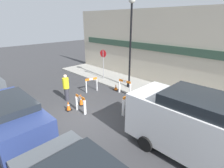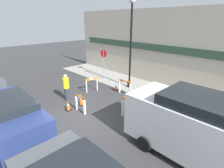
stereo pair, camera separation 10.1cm
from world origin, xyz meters
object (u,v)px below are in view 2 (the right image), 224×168
object	(u,v)px
parked_car_1	(10,117)
person_worker	(66,87)
stop_sign	(104,60)
work_van	(207,129)
streetlamp_post	(131,33)

from	to	relation	value
parked_car_1	person_worker	bearing A→B (deg)	116.07
stop_sign	parked_car_1	distance (m)	8.42
stop_sign	work_van	world-z (taller)	stop_sign
streetlamp_post	work_van	distance (m)	7.69
stop_sign	parked_car_1	bearing A→B (deg)	100.67
stop_sign	person_worker	world-z (taller)	stop_sign
stop_sign	streetlamp_post	bearing A→B (deg)	169.77
stop_sign	work_van	distance (m)	9.72
parked_car_1	work_van	distance (m)	7.42
streetlamp_post	stop_sign	bearing A→B (deg)	-179.60
streetlamp_post	person_worker	xyz separation A→B (m)	(-1.43, -4.26, -3.03)
stop_sign	parked_car_1	world-z (taller)	stop_sign
person_worker	work_van	size ratio (longest dim) A/B	0.30
person_worker	parked_car_1	bearing A→B (deg)	-104.81
streetlamp_post	stop_sign	xyz separation A→B (m)	(-2.73, -0.02, -2.21)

